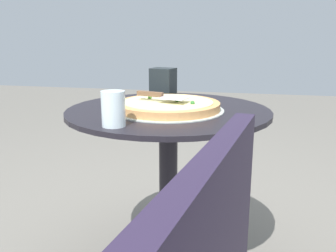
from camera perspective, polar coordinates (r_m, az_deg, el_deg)
patio_table at (r=1.51m, az=0.05°, el=-5.12°), size 0.80×0.80×0.71m
pizza_on_tray at (r=1.42m, az=0.00°, el=3.12°), size 0.43×0.43×0.05m
pizza_server at (r=1.41m, az=-1.04°, el=4.72°), size 0.10×0.22×0.02m
drinking_cup at (r=1.18m, az=-8.48°, el=2.66°), size 0.08×0.08×0.11m
napkin_dispenser at (r=1.74m, az=-0.76°, el=6.81°), size 0.11×0.12×0.13m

